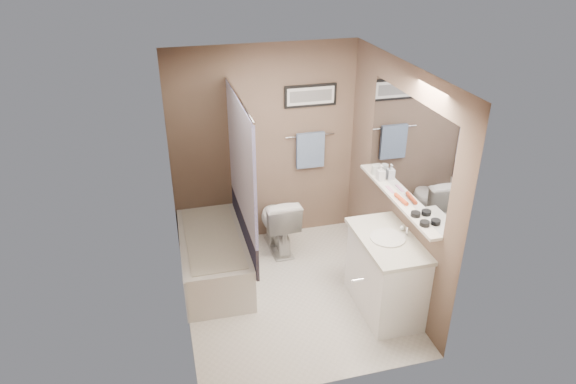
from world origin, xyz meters
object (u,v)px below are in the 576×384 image
object	(u,v)px
candle_bowl_far	(415,214)
soap_bottle	(381,173)
candle_bowl_near	(425,223)
bathtub	(214,256)
toilet	(278,222)
vanity	(386,276)
hair_brush_front	(401,199)
glass_jar	(375,170)

from	to	relation	value
candle_bowl_far	soap_bottle	xyz separation A→B (m)	(0.00, 0.79, 0.06)
candle_bowl_near	soap_bottle	world-z (taller)	soap_bottle
bathtub	soap_bottle	distance (m)	2.04
toilet	vanity	bearing A→B (deg)	118.05
bathtub	vanity	xyz separation A→B (m)	(1.60, -1.00, 0.15)
bathtub	vanity	world-z (taller)	vanity
bathtub	hair_brush_front	distance (m)	2.15
bathtub	candle_bowl_near	bearing A→B (deg)	-34.13
vanity	soap_bottle	world-z (taller)	soap_bottle
toilet	vanity	distance (m)	1.56
toilet	hair_brush_front	bearing A→B (deg)	128.06
candle_bowl_far	soap_bottle	size ratio (longest dim) A/B	0.54
toilet	candle_bowl_far	xyz separation A→B (m)	(0.97, -1.45, 0.77)
bathtub	hair_brush_front	world-z (taller)	hair_brush_front
vanity	glass_jar	size ratio (longest dim) A/B	9.00
candle_bowl_near	glass_jar	size ratio (longest dim) A/B	0.90
glass_jar	soap_bottle	world-z (taller)	soap_bottle
candle_bowl_far	soap_bottle	distance (m)	0.79
vanity	candle_bowl_near	distance (m)	0.81
bathtub	glass_jar	world-z (taller)	glass_jar
candle_bowl_near	glass_jar	bearing A→B (deg)	90.00
bathtub	toilet	world-z (taller)	toilet
bathtub	glass_jar	distance (m)	2.01
candle_bowl_far	toilet	bearing A→B (deg)	123.72
candle_bowl_near	candle_bowl_far	size ratio (longest dim) A/B	1.00
bathtub	toilet	distance (m)	0.90
vanity	toilet	bearing A→B (deg)	120.26
candle_bowl_far	hair_brush_front	distance (m)	0.30
toilet	candle_bowl_near	xyz separation A→B (m)	(0.97, -1.62, 0.77)
candle_bowl_far	hair_brush_front	size ratio (longest dim) A/B	0.41
vanity	soap_bottle	size ratio (longest dim) A/B	5.39
bathtub	soap_bottle	world-z (taller)	soap_bottle
candle_bowl_far	hair_brush_front	bearing A→B (deg)	90.00
candle_bowl_far	vanity	bearing A→B (deg)	151.60
vanity	glass_jar	xyz separation A→B (m)	(0.19, 0.84, 0.77)
toilet	vanity	size ratio (longest dim) A/B	0.81
toilet	bathtub	bearing A→B (deg)	20.92
bathtub	vanity	distance (m)	1.89
candle_bowl_far	glass_jar	bearing A→B (deg)	90.00
soap_bottle	bathtub	bearing A→B (deg)	170.17
toilet	hair_brush_front	world-z (taller)	hair_brush_front
vanity	candle_bowl_far	world-z (taller)	candle_bowl_far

